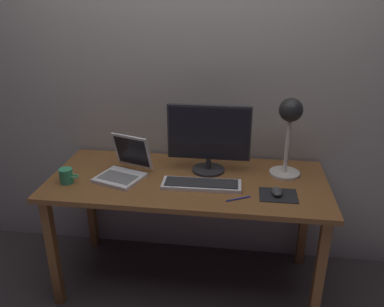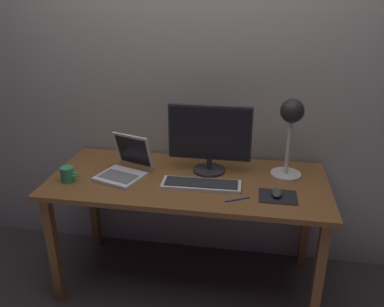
# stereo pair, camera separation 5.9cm
# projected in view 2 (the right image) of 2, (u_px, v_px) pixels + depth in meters

# --- Properties ---
(ground_plane) EXTENTS (4.80, 4.80, 0.00)m
(ground_plane) POSITION_uv_depth(u_px,v_px,m) (188.00, 280.00, 2.53)
(ground_plane) COLOR #383333
(ground_plane) RESTS_ON ground
(back_wall) EXTENTS (4.80, 0.06, 2.60)m
(back_wall) POSITION_uv_depth(u_px,v_px,m) (199.00, 69.00, 2.40)
(back_wall) COLOR #9E998E
(back_wall) RESTS_ON ground
(desk) EXTENTS (1.60, 0.70, 0.74)m
(desk) POSITION_uv_depth(u_px,v_px,m) (188.00, 191.00, 2.28)
(desk) COLOR brown
(desk) RESTS_ON ground
(monitor) EXTENTS (0.49, 0.19, 0.41)m
(monitor) POSITION_uv_depth(u_px,v_px,m) (210.00, 137.00, 2.26)
(monitor) COLOR #28282B
(monitor) RESTS_ON desk
(keyboard_main) EXTENTS (0.44, 0.15, 0.03)m
(keyboard_main) POSITION_uv_depth(u_px,v_px,m) (201.00, 184.00, 2.15)
(keyboard_main) COLOR silver
(keyboard_main) RESTS_ON desk
(laptop) EXTENTS (0.32, 0.34, 0.23)m
(laptop) POSITION_uv_depth(u_px,v_px,m) (126.00, 164.00, 2.28)
(laptop) COLOR silver
(laptop) RESTS_ON desk
(desk_lamp) EXTENTS (0.18, 0.18, 0.46)m
(desk_lamp) POSITION_uv_depth(u_px,v_px,m) (291.00, 123.00, 2.16)
(desk_lamp) COLOR beige
(desk_lamp) RESTS_ON desk
(mousepad) EXTENTS (0.20, 0.16, 0.00)m
(mousepad) POSITION_uv_depth(u_px,v_px,m) (278.00, 196.00, 2.05)
(mousepad) COLOR black
(mousepad) RESTS_ON desk
(mouse) EXTENTS (0.06, 0.10, 0.03)m
(mouse) POSITION_uv_depth(u_px,v_px,m) (277.00, 193.00, 2.05)
(mouse) COLOR #38383A
(mouse) RESTS_ON mousepad
(coffee_mug) EXTENTS (0.11, 0.08, 0.09)m
(coffee_mug) POSITION_uv_depth(u_px,v_px,m) (68.00, 174.00, 2.20)
(coffee_mug) COLOR #339966
(coffee_mug) RESTS_ON desk
(pen) EXTENTS (0.13, 0.07, 0.01)m
(pen) POSITION_uv_depth(u_px,v_px,m) (237.00, 199.00, 2.01)
(pen) COLOR #2633A5
(pen) RESTS_ON desk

